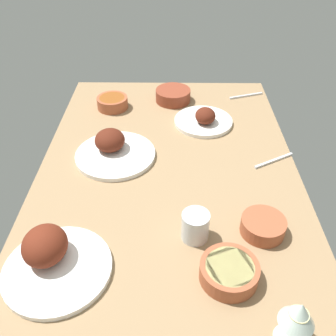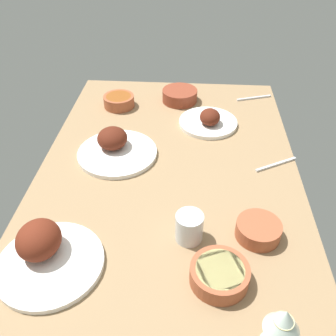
{
  "view_description": "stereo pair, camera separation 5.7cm",
  "coord_description": "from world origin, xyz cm",
  "views": [
    {
      "loc": [
        98.1,
        1.09,
        84.2
      ],
      "look_at": [
        0.0,
        0.0,
        6.0
      ],
      "focal_mm": 39.4,
      "sensor_mm": 36.0,
      "label": 1
    },
    {
      "loc": [
        97.87,
        6.83,
        84.2
      ],
      "look_at": [
        0.0,
        0.0,
        6.0
      ],
      "focal_mm": 39.4,
      "sensor_mm": 36.0,
      "label": 2
    }
  ],
  "objects": [
    {
      "name": "bowl_sauce",
      "position": [
        -51.53,
        1.7,
        6.94
      ],
      "size": [
        15.55,
        15.55,
        5.4
      ],
      "color": "brown",
      "rests_on": "dining_table"
    },
    {
      "name": "water_tumbler",
      "position": [
        28.55,
        7.86,
        8.3
      ],
      "size": [
        7.76,
        7.76,
        8.61
      ],
      "primitive_type": "cylinder",
      "color": "silver",
      "rests_on": "dining_table"
    },
    {
      "name": "plate_far_side",
      "position": [
        -10.21,
        -19.99,
        6.61
      ],
      "size": [
        28.83,
        28.83,
        8.97
      ],
      "color": "white",
      "rests_on": "dining_table"
    },
    {
      "name": "spoon_loose",
      "position": [
        -56.07,
        35.48,
        4.4
      ],
      "size": [
        6.13,
        16.0,
        0.8
      ],
      "primitive_type": "cube",
      "rotation": [
        0.0,
        0.0,
        1.89
      ],
      "color": "silver",
      "rests_on": "dining_table"
    },
    {
      "name": "wine_glass",
      "position": [
        57.95,
        27.23,
        13.93
      ],
      "size": [
        7.6,
        7.6,
        14.0
      ],
      "color": "silver",
      "rests_on": "dining_table"
    },
    {
      "name": "plate_near_viewer",
      "position": [
        38.8,
        -29.62,
        7.51
      ],
      "size": [
        27.98,
        27.98,
        10.68
      ],
      "color": "white",
      "rests_on": "dining_table"
    },
    {
      "name": "bowl_potatoes",
      "position": [
        42.08,
        15.77,
        6.65
      ],
      "size": [
        14.95,
        14.95,
        4.82
      ],
      "color": "#A35133",
      "rests_on": "dining_table"
    },
    {
      "name": "dining_table",
      "position": [
        0.0,
        0.0,
        2.0
      ],
      "size": [
        140.0,
        90.0,
        4.0
      ],
      "primitive_type": "cube",
      "color": "#937551",
      "rests_on": "ground"
    },
    {
      "name": "bowl_onions",
      "position": [
        26.49,
        27.23,
        6.57
      ],
      "size": [
        12.68,
        12.68,
        4.67
      ],
      "color": "#A35133",
      "rests_on": "dining_table"
    },
    {
      "name": "plate_center_main",
      "position": [
        -31.85,
        14.35,
        6.07
      ],
      "size": [
        23.74,
        23.74,
        7.67
      ],
      "color": "white",
      "rests_on": "dining_table"
    },
    {
      "name": "fork_loose",
      "position": [
        -6.72,
        37.74,
        4.4
      ],
      "size": [
        9.03,
        15.3,
        0.8
      ],
      "primitive_type": "cube",
      "rotation": [
        0.0,
        0.0,
        2.08
      ],
      "color": "silver",
      "rests_on": "dining_table"
    },
    {
      "name": "bowl_soup",
      "position": [
        -44.86,
        -24.73,
        6.74
      ],
      "size": [
        13.28,
        13.28,
        5.0
      ],
      "color": "#A35133",
      "rests_on": "dining_table"
    }
  ]
}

